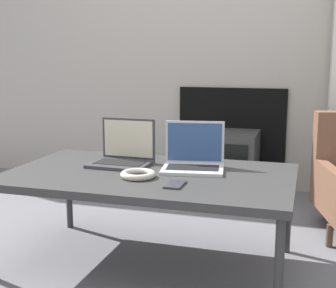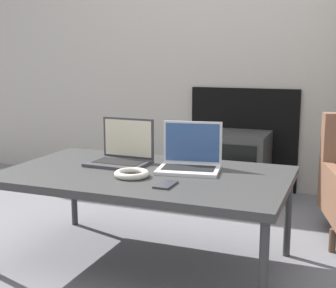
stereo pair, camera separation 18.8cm
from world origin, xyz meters
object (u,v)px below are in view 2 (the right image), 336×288
(tv, at_px, (236,164))
(laptop_left, at_px, (122,154))
(laptop_right, at_px, (190,159))
(headphones, at_px, (132,174))
(phone, at_px, (166,185))

(tv, bearing_deg, laptop_left, -105.52)
(laptop_right, relative_size, headphones, 2.02)
(laptop_right, height_order, tv, laptop_right)
(headphones, xyz_separation_m, tv, (0.16, 1.41, -0.25))
(laptop_right, height_order, phone, laptop_right)
(laptop_left, relative_size, tv, 0.64)
(laptop_right, relative_size, tv, 0.69)
(headphones, relative_size, phone, 1.25)
(laptop_right, bearing_deg, phone, -99.48)
(laptop_left, distance_m, headphones, 0.29)
(headphones, height_order, tv, headphones)
(laptop_left, distance_m, laptop_right, 0.37)
(headphones, bearing_deg, laptop_left, 125.37)
(laptop_right, height_order, headphones, laptop_right)
(laptop_left, distance_m, phone, 0.48)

